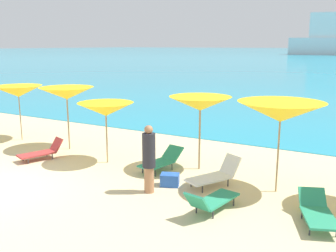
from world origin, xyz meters
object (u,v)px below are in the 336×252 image
umbrella_5 (106,109)px  umbrella_6 (200,104)px  umbrella_4 (67,93)px  umbrella_7 (281,112)px  lounge_chair_3 (162,160)px  cooler_box (170,180)px  umbrella_3 (18,91)px  lounge_chair_1 (215,174)px  lounge_chair_5 (42,151)px  lounge_chair_2 (317,212)px  beachgoer_0 (149,157)px  lounge_chair_6 (211,200)px

umbrella_5 → umbrella_6: size_ratio=0.88×
umbrella_4 → umbrella_6: bearing=2.9°
umbrella_5 → umbrella_7: (5.53, 0.19, 0.37)m
lounge_chair_3 → cooler_box: (0.89, -1.07, -0.14)m
umbrella_3 → cooler_box: (7.85, -1.54, -1.84)m
lounge_chair_1 → lounge_chair_5: lounge_chair_1 is taller
umbrella_5 → lounge_chair_2: 7.06m
lounge_chair_1 → lounge_chair_2: bearing=6.8°
umbrella_4 → lounge_chair_5: (0.12, -1.43, -1.83)m
lounge_chair_2 → lounge_chair_3: bearing=141.0°
umbrella_3 → beachgoer_0: bearing=-16.3°
umbrella_6 → beachgoer_0: 2.69m
umbrella_6 → umbrella_3: bearing=-178.6°
lounge_chair_6 → umbrella_5: bearing=-11.9°
umbrella_6 → lounge_chair_3: bearing=-145.9°
umbrella_4 → umbrella_5: bearing=-15.3°
umbrella_3 → umbrella_5: 5.06m
lounge_chair_5 → lounge_chair_6: bearing=11.5°
beachgoer_0 → umbrella_4: bearing=72.6°
cooler_box → lounge_chair_3: bearing=108.6°
lounge_chair_6 → cooler_box: (-1.68, 1.00, -0.12)m
lounge_chair_5 → umbrella_3: bearing=172.3°
umbrella_4 → cooler_box: umbrella_4 is taller
lounge_chair_3 → lounge_chair_5: lounge_chair_5 is taller
umbrella_7 → lounge_chair_1: umbrella_7 is taller
umbrella_7 → lounge_chair_3: size_ratio=1.45×
umbrella_7 → cooler_box: (-2.68, -1.02, -1.99)m
lounge_chair_2 → lounge_chair_3: size_ratio=0.97×
umbrella_6 → lounge_chair_6: (1.59, -2.74, -1.79)m
umbrella_3 → cooler_box: 8.21m
lounge_chair_2 → umbrella_6: bearing=129.0°
lounge_chair_1 → lounge_chair_3: size_ratio=1.00×
umbrella_5 → lounge_chair_6: umbrella_5 is taller
umbrella_4 → lounge_chair_5: 2.33m
umbrella_7 → cooler_box: size_ratio=4.85×
beachgoer_0 → lounge_chair_2: bearing=-80.2°
umbrella_3 → lounge_chair_2: (11.78, -1.97, -1.73)m
lounge_chair_1 → umbrella_3: bearing=-158.2°
lounge_chair_6 → beachgoer_0: 2.06m
lounge_chair_2 → lounge_chair_3: lounge_chair_3 is taller
umbrella_5 → lounge_chair_3: (1.96, 0.24, -1.49)m
umbrella_6 → lounge_chair_5: umbrella_6 is taller
umbrella_3 → lounge_chair_1: (8.94, -0.90, -1.69)m
umbrella_7 → lounge_chair_1: bearing=-166.5°
lounge_chair_3 → cooler_box: size_ratio=3.34×
umbrella_4 → lounge_chair_2: (9.08, -1.90, -1.82)m
lounge_chair_3 → umbrella_5: bearing=-163.0°
umbrella_4 → lounge_chair_6: (6.83, -2.47, -1.82)m
umbrella_5 → lounge_chair_2: size_ratio=1.25×
umbrella_6 → beachgoer_0: size_ratio=1.27×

